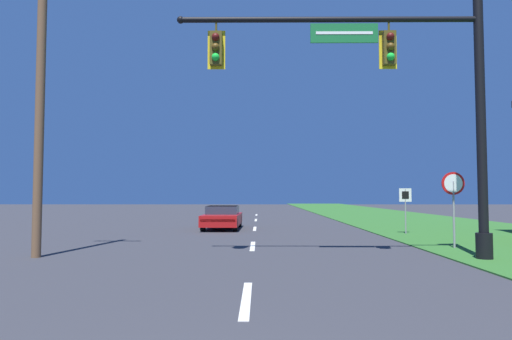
{
  "coord_description": "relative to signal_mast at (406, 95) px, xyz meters",
  "views": [
    {
      "loc": [
        0.22,
        -1.94,
        1.8
      ],
      "look_at": [
        0.0,
        31.83,
        3.61
      ],
      "focal_mm": 32.0,
      "sensor_mm": 36.0,
      "label": 1
    }
  ],
  "objects": [
    {
      "name": "grass_verge_right",
      "position": [
        6.18,
        19.32,
        -4.55
      ],
      "size": [
        10.0,
        110.0,
        0.04
      ],
      "color": "#2D6626",
      "rests_on": "ground"
    },
    {
      "name": "road_center_line",
      "position": [
        -4.32,
        11.32,
        -4.56
      ],
      "size": [
        0.16,
        34.8,
        0.01
      ],
      "color": "silver",
      "rests_on": "ground"
    },
    {
      "name": "signal_mast",
      "position": [
        0.0,
        0.0,
        0.0
      ],
      "size": [
        8.72,
        0.47,
        7.57
      ],
      "color": "black",
      "rests_on": "grass_verge_right"
    },
    {
      "name": "car_ahead",
      "position": [
        -6.01,
        11.22,
        -3.97
      ],
      "size": [
        1.91,
        4.47,
        1.19
      ],
      "color": "black",
      "rests_on": "ground"
    },
    {
      "name": "stop_sign",
      "position": [
        2.34,
        2.53,
        -2.71
      ],
      "size": [
        0.76,
        0.07,
        2.5
      ],
      "color": "gray",
      "rests_on": "grass_verge_right"
    },
    {
      "name": "route_sign_post",
      "position": [
        2.5,
        8.01,
        -3.04
      ],
      "size": [
        0.55,
        0.06,
        2.03
      ],
      "color": "gray",
      "rests_on": "grass_verge_right"
    },
    {
      "name": "utility_pole_near",
      "position": [
        -10.47,
        0.46,
        0.63
      ],
      "size": [
        1.8,
        0.26,
        10.07
      ],
      "color": "brown",
      "rests_on": "ground"
    }
  ]
}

